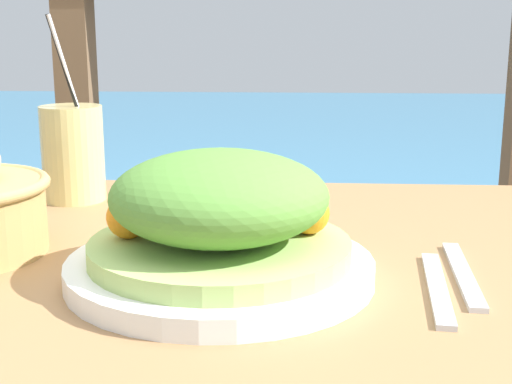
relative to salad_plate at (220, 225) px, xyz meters
name	(u,v)px	position (x,y,z in m)	size (l,w,h in m)	color
patio_table	(292,364)	(0.07, 0.07, -0.17)	(0.96, 0.71, 0.73)	#997047
railing_fence	(298,111)	(0.07, 0.82, 0.01)	(2.80, 0.08, 1.12)	brown
sea_backdrop	(299,163)	(0.07, 3.32, -0.57)	(12.00, 4.00, 0.42)	teal
salad_plate	(220,225)	(0.00, 0.00, 0.00)	(0.28, 0.28, 0.12)	white
drink_glass	(73,153)	(-0.23, 0.30, 0.01)	(0.08, 0.08, 0.24)	#DBCC7F
fork	(437,287)	(0.20, -0.02, -0.05)	(0.03, 0.18, 0.00)	silver
knife	(463,274)	(0.23, 0.02, -0.05)	(0.03, 0.18, 0.00)	silver
orange_near_basket	(192,189)	(-0.06, 0.21, -0.01)	(0.07, 0.07, 0.07)	orange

